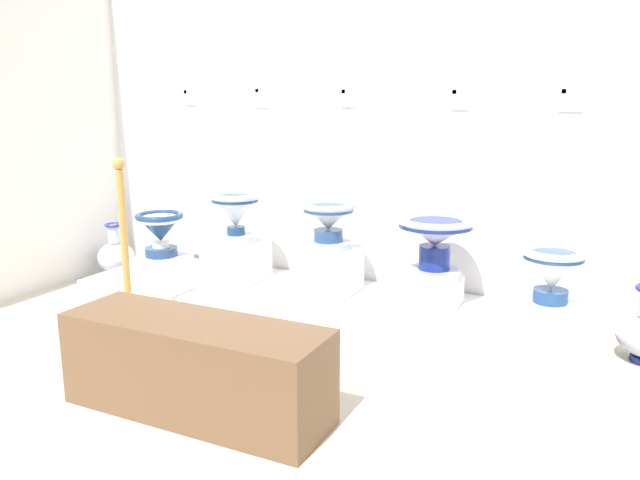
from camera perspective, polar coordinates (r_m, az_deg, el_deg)
name	(u,v)px	position (r m, az deg, el deg)	size (l,w,h in m)	color
ground_plane	(125,456)	(2.53, -17.48, -18.36)	(5.91, 5.85, 0.02)	beige
wall_back	(356,71)	(4.01, 3.28, 15.25)	(4.11, 0.06, 2.91)	white
display_platform	(323,305)	(3.78, 0.27, -6.00)	(3.18, 0.83, 0.12)	white
plinth_block_pale_glazed	(162,263)	(4.46, -14.29, -2.03)	(0.29, 0.34, 0.10)	white
antique_toilet_pale_glazed	(160,228)	(4.40, -14.47, 1.05)	(0.33, 0.33, 0.30)	navy
plinth_block_slender_white	(237,262)	(4.07, -7.63, -2.00)	(0.30, 0.39, 0.25)	white
antique_toilet_slender_white	(235,211)	(4.00, -7.77, 2.62)	(0.32, 0.32, 0.33)	silver
plinth_block_squat_floral	(328,271)	(3.77, 0.76, -2.86)	(0.31, 0.39, 0.28)	white
antique_toilet_squat_floral	(328,220)	(3.70, 0.77, 1.88)	(0.32, 0.32, 0.28)	#B0BDD0
plinth_block_leftmost	(433,292)	(3.61, 10.32, -4.74)	(0.29, 0.30, 0.16)	white
antique_toilet_leftmost	(435,237)	(3.53, 10.52, 0.27)	(0.42, 0.42, 0.35)	#AEB6DD
plinth_block_tall_cobalt	(549,317)	(3.49, 20.23, -6.66)	(0.40, 0.40, 0.08)	white
antique_toilet_tall_cobalt	(552,273)	(3.42, 20.54, -2.81)	(0.32, 0.32, 0.33)	white
info_placard_first	(190,97)	(4.61, -11.83, 12.75)	(0.13, 0.01, 0.11)	white
info_placard_second	(262,97)	(4.28, -5.38, 12.95)	(0.11, 0.01, 0.14)	white
info_placard_third	(348,97)	(3.99, 2.62, 12.96)	(0.11, 0.01, 0.12)	white
info_placard_fourth	(460,98)	(3.76, 12.73, 12.57)	(0.11, 0.01, 0.12)	white
info_placard_fifth	(572,99)	(3.67, 22.08, 11.93)	(0.13, 0.01, 0.13)	white
decorative_vase_companion	(116,256)	(4.83, -18.21, -1.37)	(0.27, 0.27, 0.40)	navy
stanchion_post_near_left	(127,287)	(3.55, -17.25, -4.16)	(0.27, 0.27, 0.98)	gold
museum_bench	(196,367)	(2.66, -11.33, -11.38)	(1.14, 0.36, 0.40)	brown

